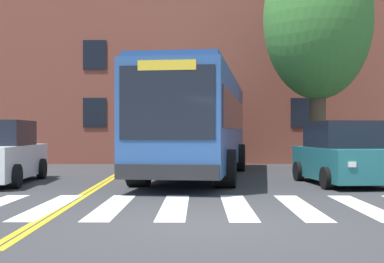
# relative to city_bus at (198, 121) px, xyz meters

# --- Properties ---
(ground_plane) EXTENTS (120.00, 120.00, 0.00)m
(ground_plane) POSITION_rel_city_bus_xyz_m (-0.12, -9.60, -1.90)
(ground_plane) COLOR #38383A
(crosswalk) EXTENTS (15.94, 4.20, 0.01)m
(crosswalk) POSITION_rel_city_bus_xyz_m (0.63, -7.49, -1.90)
(crosswalk) COLOR white
(crosswalk) RESTS_ON ground
(lane_line_yellow_inner) EXTENTS (0.12, 36.00, 0.01)m
(lane_line_yellow_inner) POSITION_rel_city_bus_xyz_m (-2.97, 6.51, -1.90)
(lane_line_yellow_inner) COLOR gold
(lane_line_yellow_inner) RESTS_ON ground
(lane_line_yellow_outer) EXTENTS (0.12, 36.00, 0.01)m
(lane_line_yellow_outer) POSITION_rel_city_bus_xyz_m (-2.81, 6.51, -1.90)
(lane_line_yellow_outer) COLOR gold
(lane_line_yellow_outer) RESTS_ON ground
(city_bus) EXTENTS (4.25, 12.10, 3.49)m
(city_bus) POSITION_rel_city_bus_xyz_m (0.00, 0.00, 0.00)
(city_bus) COLOR #2D5699
(city_bus) RESTS_ON ground
(car_teal_far_lane) EXTENTS (2.29, 4.22, 1.84)m
(car_teal_far_lane) POSITION_rel_city_bus_xyz_m (4.11, -2.85, -1.06)
(car_teal_far_lane) COLOR #236B70
(car_teal_far_lane) RESTS_ON ground
(car_red_behind_bus) EXTENTS (2.29, 4.57, 1.78)m
(car_red_behind_bus) POSITION_rel_city_bus_xyz_m (0.04, 8.31, -1.09)
(car_red_behind_bus) COLOR #AD1E1E
(car_red_behind_bus) RESTS_ON ground
(street_tree_curbside_large) EXTENTS (5.90, 6.03, 9.33)m
(street_tree_curbside_large) POSITION_rel_city_bus_xyz_m (4.88, 3.08, 4.14)
(street_tree_curbside_large) COLOR brown
(street_tree_curbside_large) RESTS_ON ground
(building_facade) EXTENTS (37.24, 7.42, 9.84)m
(building_facade) POSITION_rel_city_bus_xyz_m (0.18, 10.81, 3.02)
(building_facade) COLOR brown
(building_facade) RESTS_ON ground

